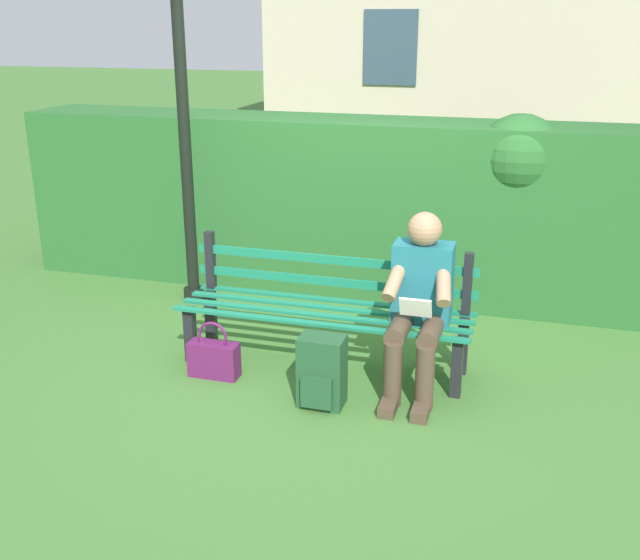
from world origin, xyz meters
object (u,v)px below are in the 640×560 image
park_bench (327,308)px  person_seated (419,300)px  backpack (322,372)px  handbag (214,358)px  lamp_post (179,37)px

park_bench → person_seated: 0.70m
person_seated → backpack: size_ratio=2.52×
backpack → handbag: size_ratio=1.15×
person_seated → backpack: bearing=38.9°
handbag → lamp_post: (0.78, -1.31, 2.02)m
handbag → lamp_post: 2.54m
backpack → lamp_post: lamp_post is taller
park_bench → backpack: (-0.14, 0.59, -0.19)m
handbag → backpack: bearing=168.1°
backpack → handbag: backpack is taller
park_bench → lamp_post: (1.45, -0.90, 1.74)m
park_bench → lamp_post: size_ratio=0.58×
park_bench → person_seated: (-0.66, 0.17, 0.19)m
park_bench → lamp_post: lamp_post is taller
person_seated → lamp_post: size_ratio=0.33×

